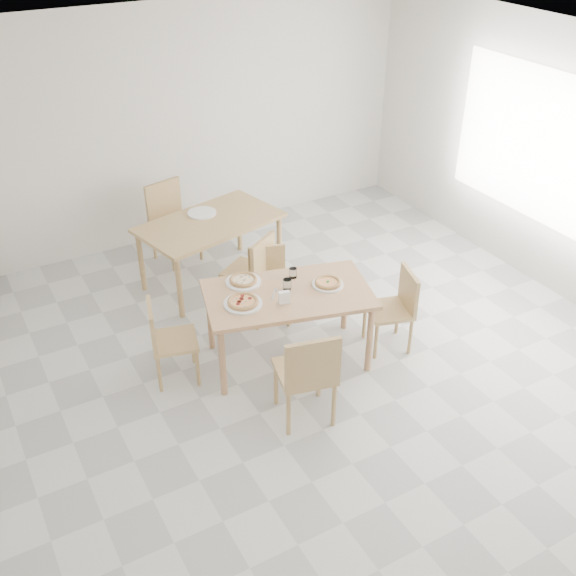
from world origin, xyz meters
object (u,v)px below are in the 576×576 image
chair_west (165,337)px  plate_empty (202,213)px  tumbler_b (287,284)px  chair_back_s (254,268)px  chair_east (397,304)px  pizza_margherita (328,282)px  napkin_holder (284,298)px  pizza_pepperoni (243,302)px  plate_pepperoni (243,304)px  chair_back_n (170,216)px  tumbler_a (293,273)px  chair_south (308,372)px  main_table (288,300)px  plate_margherita (328,284)px  pizza_mushroom (243,280)px  second_table (210,228)px  chair_north (269,279)px  plate_mushroom (243,282)px

chair_west → plate_empty: chair_west is taller
tumbler_b → chair_back_s: size_ratio=0.12×
chair_east → pizza_margherita: size_ratio=2.86×
pizza_margherita → napkin_holder: 0.50m
pizza_pepperoni → napkin_holder: (0.32, -0.16, 0.03)m
plate_pepperoni → chair_back_s: bearing=58.4°
chair_west → chair_back_n: chair_back_n is taller
tumbler_a → chair_back_n: (-0.40, 2.20, -0.26)m
chair_south → plate_pepperoni: bearing=-65.8°
chair_east → chair_back_n: (-1.25, 2.72, 0.07)m
main_table → napkin_holder: 0.23m
plate_pepperoni → napkin_holder: bearing=-27.0°
chair_west → chair_back_n: 2.29m
chair_west → chair_south: bearing=-128.6°
main_table → plate_margherita: size_ratio=5.75×
chair_south → main_table: bearing=-95.2°
main_table → pizza_mushroom: (-0.28, 0.35, 0.11)m
tumbler_a → napkin_holder: 0.45m
second_table → plate_pepperoni: bearing=-117.0°
tumbler_a → chair_back_n: bearing=100.3°
chair_back_s → chair_south: bearing=44.8°
pizza_mushroom → second_table: 1.34m
chair_north → tumbler_b: size_ratio=7.48×
chair_south → pizza_margherita: (0.65, 0.76, 0.25)m
pizza_mushroom → tumbler_a: tumbler_a is taller
plate_pepperoni → chair_east: bearing=-12.8°
plate_margherita → second_table: 1.79m
chair_south → napkin_holder: chair_south is taller
second_table → chair_back_s: bearing=-92.1°
chair_east → tumbler_a: (-0.85, 0.52, 0.33)m
chair_north → chair_west: bearing=-142.3°
pizza_margherita → plate_mushroom: bearing=147.4°
chair_east → plate_mushroom: 1.48m
pizza_margherita → second_table: (-0.42, 1.74, -0.11)m
main_table → plate_empty: plate_empty is taller
main_table → pizza_pepperoni: bearing=-168.1°
plate_empty → main_table: bearing=-88.7°
tumbler_a → second_table: size_ratio=0.06×
pizza_margherita → chair_back_s: chair_back_s is taller
pizza_mushroom → plate_mushroom: bearing=0.0°
pizza_mushroom → second_table: (0.24, 1.32, -0.11)m
second_table → chair_back_n: size_ratio=1.79×
main_table → chair_north: size_ratio=2.16×
napkin_holder → pizza_margherita: bearing=20.7°
plate_pepperoni → plate_mushroom: bearing=63.4°
plate_mushroom → plate_empty: size_ratio=1.04×
chair_north → chair_back_n: size_ratio=0.83×
pizza_margherita → pizza_pepperoni: 0.82m
chair_east → chair_back_n: bearing=-138.8°
tumbler_a → chair_east: bearing=-31.4°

